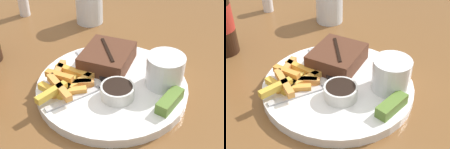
{
  "view_description": "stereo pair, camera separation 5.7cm",
  "coord_description": "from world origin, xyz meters",
  "views": [
    {
      "loc": [
        -0.31,
        -0.33,
        1.1
      ],
      "look_at": [
        0.0,
        0.0,
        0.76
      ],
      "focal_mm": 50.0,
      "sensor_mm": 36.0,
      "label": 1
    },
    {
      "loc": [
        -0.27,
        -0.37,
        1.1
      ],
      "look_at": [
        0.0,
        0.0,
        0.76
      ],
      "focal_mm": 50.0,
      "sensor_mm": 36.0,
      "label": 2
    }
  ],
  "objects": [
    {
      "name": "fork_utensil",
      "position": [
        -0.07,
        0.01,
        0.74
      ],
      "size": [
        0.13,
        0.03,
        0.0
      ],
      "rotation": [
        0.0,
        0.0,
        6.13
      ],
      "color": "#B7B7BC",
      "rests_on": "dinner_plate"
    },
    {
      "name": "coleslaw_cup",
      "position": [
        0.07,
        -0.07,
        0.77
      ],
      "size": [
        0.07,
        0.07,
        0.06
      ],
      "color": "white",
      "rests_on": "dinner_plate"
    },
    {
      "name": "salt_shaker",
      "position": [
        0.05,
        0.4,
        0.76
      ],
      "size": [
        0.03,
        0.03,
        0.07
      ],
      "color": "white",
      "rests_on": "dining_table"
    },
    {
      "name": "dinner_plate",
      "position": [
        0.0,
        0.0,
        0.73
      ],
      "size": [
        0.28,
        0.28,
        0.02
      ],
      "color": "white",
      "rests_on": "dining_table"
    },
    {
      "name": "dipping_sauce_cup",
      "position": [
        -0.02,
        -0.03,
        0.75
      ],
      "size": [
        0.06,
        0.06,
        0.02
      ],
      "color": "silver",
      "rests_on": "dinner_plate"
    },
    {
      "name": "pickle_spear",
      "position": [
        0.03,
        -0.11,
        0.75
      ],
      "size": [
        0.07,
        0.03,
        0.02
      ],
      "color": "#567A2D",
      "rests_on": "dinner_plate"
    },
    {
      "name": "dining_table",
      "position": [
        0.0,
        0.0,
        0.67
      ],
      "size": [
        1.57,
        1.7,
        0.72
      ],
      "color": "brown",
      "rests_on": "ground_plane"
    },
    {
      "name": "fries_pile",
      "position": [
        -0.07,
        0.05,
        0.75
      ],
      "size": [
        0.13,
        0.12,
        0.02
      ],
      "color": "#E39146",
      "rests_on": "dinner_plate"
    },
    {
      "name": "drinking_glass",
      "position": [
        0.15,
        0.25,
        0.77
      ],
      "size": [
        0.07,
        0.07,
        0.1
      ],
      "color": "silver",
      "rests_on": "dining_table"
    },
    {
      "name": "knife_utensil",
      "position": [
        0.0,
        0.03,
        0.74
      ],
      "size": [
        0.05,
        0.16,
        0.01
      ],
      "rotation": [
        0.0,
        0.0,
        1.34
      ],
      "color": "#B7B7BC",
      "rests_on": "dinner_plate"
    },
    {
      "name": "steak_portion",
      "position": [
        0.04,
        0.05,
        0.76
      ],
      "size": [
        0.13,
        0.13,
        0.04
      ],
      "color": "#512D1E",
      "rests_on": "dinner_plate"
    }
  ]
}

